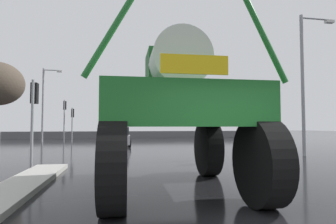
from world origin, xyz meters
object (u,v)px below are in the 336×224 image
traffic_signal_near_left (34,104)px  streetlight_far_left (44,101)px  sedan_ahead (119,137)px  streetlight_near_right (305,76)px  oversize_sprayer (174,113)px  traffic_signal_near_right (263,106)px  traffic_signal_far_left (72,117)px  traffic_signal_far_right (65,111)px

traffic_signal_near_left → streetlight_far_left: 17.60m
sedan_ahead → streetlight_near_right: size_ratio=0.53×
oversize_sprayer → streetlight_far_left: bearing=23.2°
traffic_signal_near_right → traffic_signal_far_left: bearing=124.1°
traffic_signal_near_right → streetlight_far_left: bearing=129.2°
oversize_sprayer → sedan_ahead: (-1.42, 15.63, -1.26)m
sedan_ahead → traffic_signal_far_right: 7.98m
oversize_sprayer → traffic_signal_near_right: oversize_sprayer is taller
traffic_signal_far_right → traffic_signal_near_right: bearing=-54.2°
sedan_ahead → traffic_signal_near_right: 12.87m
traffic_signal_near_right → traffic_signal_far_right: traffic_signal_far_right is taller
sedan_ahead → traffic_signal_far_left: traffic_signal_far_left is taller
oversize_sprayer → streetlight_near_right: size_ratio=0.70×
sedan_ahead → traffic_signal_far_left: size_ratio=1.22×
traffic_signal_near_right → streetlight_far_left: size_ratio=0.48×
streetlight_near_right → streetlight_far_left: (-17.47, 15.38, -0.27)m
traffic_signal_near_left → traffic_signal_near_right: (9.96, -0.00, 0.02)m
traffic_signal_far_right → streetlight_near_right: bearing=-43.7°
traffic_signal_near_left → streetlight_near_right: (13.52, 1.70, 1.85)m
streetlight_near_right → streetlight_far_left: streetlight_near_right is taller
sedan_ahead → traffic_signal_near_left: traffic_signal_near_left is taller
sedan_ahead → traffic_signal_near_left: (-3.38, -10.91, 1.82)m
oversize_sprayer → traffic_signal_far_right: (-6.70, 21.16, 1.05)m
traffic_signal_near_left → streetlight_near_right: size_ratio=0.44×
sedan_ahead → streetlight_near_right: (10.14, -9.21, 3.67)m
traffic_signal_near_right → streetlight_far_left: streetlight_far_left is taller
traffic_signal_far_right → streetlight_near_right: 21.37m
traffic_signal_near_right → oversize_sprayer: bearing=-137.6°
oversize_sprayer → streetlight_far_left: (-8.74, 21.81, 2.14)m
traffic_signal_near_left → streetlight_far_left: size_ratio=0.47×
traffic_signal_near_left → traffic_signal_far_right: 16.55m
oversize_sprayer → sedan_ahead: 15.75m
oversize_sprayer → streetlight_far_left: 23.59m
oversize_sprayer → streetlight_near_right: 11.10m
streetlight_near_right → streetlight_far_left: bearing=138.6°
sedan_ahead → streetlight_far_left: (-7.33, 6.17, 3.40)m
oversize_sprayer → traffic_signal_far_left: bearing=17.0°
traffic_signal_far_left → traffic_signal_far_right: 0.93m
traffic_signal_far_right → traffic_signal_near_left: bearing=-83.4°
traffic_signal_near_left → traffic_signal_far_left: size_ratio=1.02×
traffic_signal_near_right → streetlight_near_right: 4.35m
traffic_signal_far_left → traffic_signal_far_right: traffic_signal_far_right is taller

